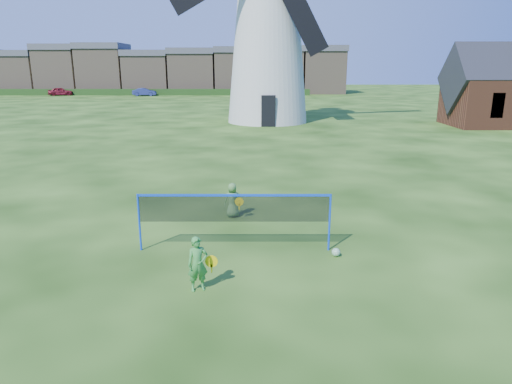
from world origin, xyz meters
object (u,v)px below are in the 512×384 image
at_px(badminton_net, 234,209).
at_px(player_boy, 233,200).
at_px(player_girl, 198,264).
at_px(play_ball, 336,252).
at_px(windmill, 268,35).
at_px(car_left, 61,91).
at_px(car_right, 144,92).

height_order(badminton_net, player_boy, badminton_net).
height_order(player_girl, player_boy, player_girl).
height_order(player_boy, play_ball, player_boy).
relative_size(windmill, car_left, 5.47).
distance_m(windmill, car_left, 49.36).
distance_m(play_ball, car_left, 73.84).
bearing_deg(badminton_net, player_boy, 93.81).
distance_m(badminton_net, player_girl, 2.43).
relative_size(windmill, car_right, 5.59).
bearing_deg(badminton_net, player_girl, -106.97).
bearing_deg(player_boy, windmill, -104.08).
height_order(windmill, car_right, windmill).
height_order(player_boy, car_left, car_left).
xyz_separation_m(badminton_net, car_left, (-31.24, 65.19, -0.49)).
bearing_deg(player_girl, car_right, 85.88).
bearing_deg(play_ball, car_left, 117.30).
xyz_separation_m(badminton_net, play_ball, (2.63, -0.42, -1.03)).
height_order(player_girl, play_ball, player_girl).
bearing_deg(player_girl, player_boy, 66.11).
bearing_deg(windmill, car_right, 118.16).
distance_m(windmill, car_right, 40.65).
height_order(badminton_net, car_right, badminton_net).
xyz_separation_m(badminton_net, player_girl, (-0.69, -2.27, -0.53)).
bearing_deg(car_left, player_girl, -169.80).
height_order(player_girl, car_left, car_left).
relative_size(windmill, play_ball, 94.66).
distance_m(player_girl, player_boy, 5.10).
relative_size(car_left, car_right, 1.02).
bearing_deg(player_boy, car_left, -73.81).
bearing_deg(car_left, windmill, -152.09).
distance_m(player_girl, car_left, 74.05).
bearing_deg(car_right, player_boy, -170.33).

